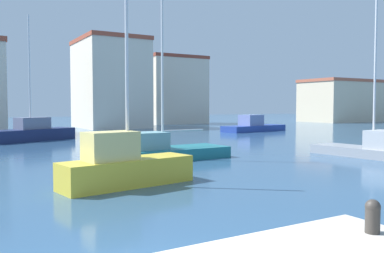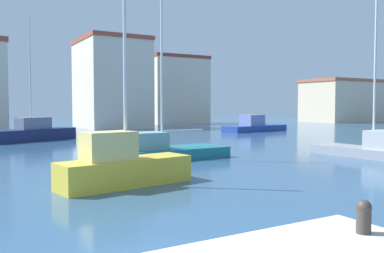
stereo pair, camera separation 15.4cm
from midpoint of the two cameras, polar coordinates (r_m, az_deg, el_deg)
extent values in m
plane|color=#2D5175|center=(30.95, 4.82, -2.31)|extent=(160.00, 160.00, 0.00)
cylinder|color=#38332D|center=(6.02, 23.15, -11.88)|extent=(0.19, 0.19, 0.35)
sphere|color=#38332D|center=(5.98, 23.19, -10.25)|extent=(0.20, 0.20, 0.20)
cube|color=gold|center=(14.74, -9.24, -6.30)|extent=(4.98, 2.18, 0.96)
cube|color=#DFCD77|center=(14.30, -11.56, -2.68)|extent=(1.90, 1.34, 0.99)
cylinder|color=silver|center=(14.58, -9.34, 6.37)|extent=(0.12, 0.12, 5.52)
cube|color=#233D93|center=(45.32, 8.55, -0.25)|extent=(8.35, 3.72, 0.65)
cube|color=#6E7DB1|center=(44.90, 8.13, 0.88)|extent=(2.57, 2.12, 1.16)
cube|color=#19234C|center=(35.15, -21.67, -1.11)|extent=(7.41, 5.03, 0.94)
cube|color=slate|center=(35.21, -21.43, 0.43)|extent=(2.89, 2.31, 0.93)
cylinder|color=silver|center=(35.16, -21.82, 7.03)|extent=(0.12, 0.12, 9.04)
cube|color=gray|center=(24.43, 23.75, -3.36)|extent=(2.64, 6.98, 0.51)
cylinder|color=silver|center=(24.42, 24.01, 8.65)|extent=(0.12, 0.12, 9.72)
cube|color=#1E707A|center=(21.51, -4.32, -3.83)|extent=(7.26, 2.73, 0.60)
cube|color=#6B9CA2|center=(20.99, -6.67, -2.00)|extent=(2.10, 1.61, 0.87)
cylinder|color=silver|center=(21.43, -4.37, 7.56)|extent=(0.12, 0.12, 7.92)
cylinder|color=silver|center=(22.04, -1.39, -0.53)|extent=(2.51, 0.19, 0.08)
cube|color=beige|center=(53.47, -11.41, 5.63)|extent=(7.51, 9.94, 10.74)
cube|color=#9E4733|center=(54.03, -11.48, 11.59)|extent=(7.66, 10.14, 0.50)
cube|color=beige|center=(63.35, -2.34, 4.89)|extent=(9.04, 5.06, 9.92)
cube|color=brown|center=(63.73, -2.35, 9.58)|extent=(9.22, 5.16, 0.50)
cube|color=beige|center=(75.59, 20.00, 3.19)|extent=(13.27, 8.06, 6.74)
cube|color=#B25B42|center=(75.70, 20.05, 5.93)|extent=(13.53, 8.22, 0.50)
camera|label=1|loc=(0.08, -90.16, -0.01)|focal=38.30mm
camera|label=2|loc=(0.08, 89.84, 0.01)|focal=38.30mm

